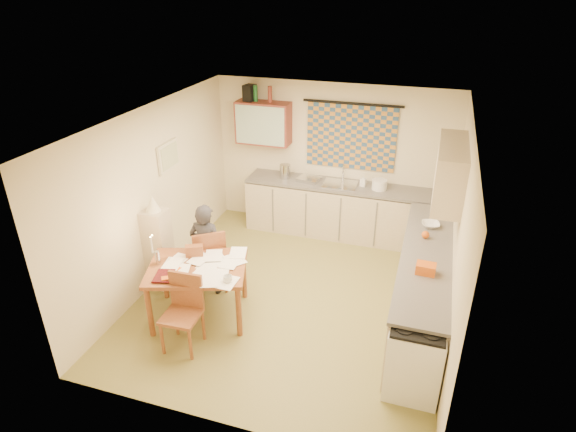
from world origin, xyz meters
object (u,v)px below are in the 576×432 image
(counter_right, at_px, (423,286))
(shelf_stand, at_px, (159,249))
(dining_table, at_px, (199,291))
(chair_far, at_px, (210,270))
(stove, at_px, (414,357))
(counter_back, at_px, (344,211))
(person, at_px, (207,249))

(counter_right, height_order, shelf_stand, shelf_stand)
(dining_table, distance_m, shelf_stand, 0.97)
(chair_far, relative_size, shelf_stand, 0.82)
(counter_right, height_order, dining_table, counter_right)
(shelf_stand, bearing_deg, chair_far, 11.37)
(counter_right, height_order, stove, counter_right)
(counter_back, relative_size, dining_table, 2.33)
(counter_back, distance_m, person, 2.62)
(dining_table, relative_size, person, 1.07)
(dining_table, relative_size, chair_far, 1.46)
(counter_back, relative_size, chair_far, 3.40)
(dining_table, bearing_deg, counter_back, 46.31)
(counter_right, xyz_separation_m, shelf_stand, (-3.54, -0.42, 0.14))
(stove, distance_m, dining_table, 2.75)
(person, bearing_deg, stove, 160.77)
(person, relative_size, shelf_stand, 1.12)
(counter_back, bearing_deg, dining_table, -115.78)
(counter_back, bearing_deg, person, -123.74)
(shelf_stand, bearing_deg, stove, -14.36)
(counter_right, relative_size, dining_table, 2.08)
(person, bearing_deg, chair_far, -78.17)
(shelf_stand, bearing_deg, person, 7.84)
(stove, relative_size, person, 0.65)
(dining_table, bearing_deg, stove, -27.44)
(stove, height_order, dining_table, stove)
(stove, bearing_deg, counter_right, 90.00)
(counter_back, bearing_deg, counter_right, -52.73)
(counter_right, bearing_deg, stove, -90.00)
(counter_back, bearing_deg, stove, -66.16)
(stove, xyz_separation_m, dining_table, (-2.71, 0.46, -0.05))
(counter_back, relative_size, stove, 3.82)
(counter_right, distance_m, shelf_stand, 3.57)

